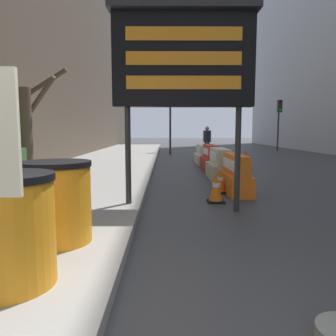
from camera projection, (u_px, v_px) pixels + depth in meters
bare_tree at (28, 122)px, 8.70m from camera, size 1.77×1.19×3.01m
barrel_drum_foreground at (7, 230)px, 2.66m from camera, size 0.79×0.79×0.93m
barrel_drum_middle at (57, 202)px, 3.71m from camera, size 0.79×0.79×0.93m
message_board at (183, 59)px, 5.46m from camera, size 2.49×0.36×3.47m
jersey_barrier_orange_near at (235, 176)px, 7.48m from camera, size 0.50×1.65×0.88m
jersey_barrier_cream at (220, 165)px, 9.63m from camera, size 0.64×1.68×0.89m
jersey_barrier_red_striped at (210, 159)px, 11.66m from camera, size 0.55×1.73×0.91m
jersey_barrier_white at (203, 156)px, 14.02m from camera, size 0.60×2.05×0.79m
traffic_cone_near at (221, 181)px, 7.43m from camera, size 0.31×0.31×0.55m
traffic_cone_mid at (216, 188)px, 6.46m from camera, size 0.33×0.33×0.60m
traffic_cone_far at (246, 159)px, 11.97m from camera, size 0.42×0.42×0.75m
traffic_light_near_curb at (170, 108)px, 19.22m from camera, size 0.28×0.45×3.79m
traffic_light_far_side at (279, 114)px, 22.71m from camera, size 0.28×0.45×3.51m
pedestrian_worker at (207, 139)px, 17.84m from camera, size 0.38×0.49×1.64m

